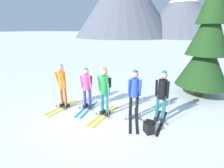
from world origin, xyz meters
The scene contains 9 objects.
ground_plane centered at (0.00, 0.00, 0.00)m, with size 400.00×400.00×0.00m, color white.
skier_in_orange centered at (-1.74, -0.09, 1.00)m, with size 0.61×1.65×1.79m.
skier_in_pink centered at (-0.83, 0.25, 0.93)m, with size 0.61×1.57×1.66m.
skier_in_green centered at (0.05, 0.02, 1.03)m, with size 0.61×1.79×1.81m.
skier_in_blue centered at (1.10, 0.16, 0.98)m, with size 0.80×1.74×1.78m.
skier_in_black centered at (1.98, 0.33, 1.00)m, with size 0.61×1.72×1.80m.
pine_tree_near centered at (3.39, 3.46, 2.50)m, with size 2.26×2.26×5.47m.
backpack_on_snow_front centered at (1.77, -0.48, 0.19)m, with size 0.39×0.40×0.38m.
mountain_ridge_distant centered at (0.32, 64.44, 11.34)m, with size 79.81×51.54×25.72m.
Camera 1 is at (2.42, -4.93, 3.04)m, focal length 26.40 mm.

